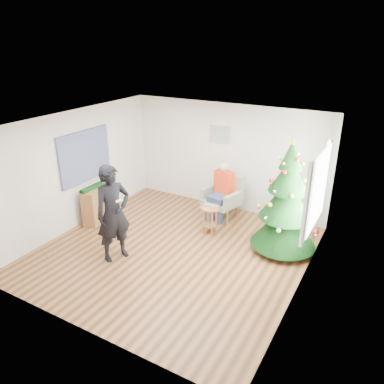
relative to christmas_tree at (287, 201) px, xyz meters
The scene contains 19 objects.
floor 2.46m from the christmas_tree, 148.21° to the right, with size 5.00×5.00×0.00m, color brown.
ceiling 2.70m from the christmas_tree, 148.21° to the right, with size 5.00×5.00×0.00m, color white.
wall_back 2.32m from the christmas_tree, 144.78° to the left, with size 5.00×5.00×0.00m, color silver.
wall_front 4.13m from the christmas_tree, 117.20° to the right, with size 5.00×5.00×0.00m, color silver.
wall_left 4.55m from the christmas_tree, 165.08° to the right, with size 5.00×5.00×0.00m, color silver.
wall_right 1.34m from the christmas_tree, 62.27° to the right, with size 5.00×5.00×0.00m, color silver.
window_panel 0.75m from the christmas_tree, 16.11° to the right, with size 0.04×1.30×1.40m, color white.
curtains 0.73m from the christmas_tree, 16.93° to the right, with size 0.05×1.75×1.50m.
christmas_tree is the anchor object (origin of this frame).
stool 1.77m from the christmas_tree, behind, with size 0.41×0.41×0.62m.
laptop 1.66m from the christmas_tree, behind, with size 0.34×0.22×0.03m, color silver.
armchair 1.99m from the christmas_tree, 155.61° to the left, with size 0.93×0.89×1.03m.
seated_person 1.90m from the christmas_tree, 157.41° to the left, with size 0.53×0.70×1.35m.
standing_man 3.33m from the christmas_tree, 145.42° to the right, with size 0.69×0.45×1.90m, color black.
game_controller 3.19m from the christmas_tree, 142.90° to the right, with size 0.04×0.13×0.04m, color white.
console 4.34m from the christmas_tree, 169.49° to the right, with size 0.30×1.00×0.80m, color brown.
garland 4.29m from the christmas_tree, 169.49° to the right, with size 0.14×0.14×0.90m, color black.
tapestry 4.46m from the christmas_tree, 168.70° to the right, with size 0.03×1.50×1.15m, color black.
framed_picture 2.58m from the christmas_tree, 148.17° to the left, with size 0.52×0.05×0.42m.
Camera 1 is at (3.53, -5.48, 4.04)m, focal length 35.00 mm.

